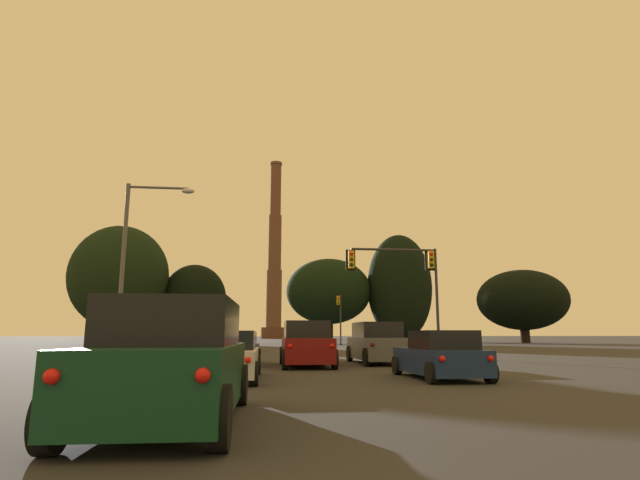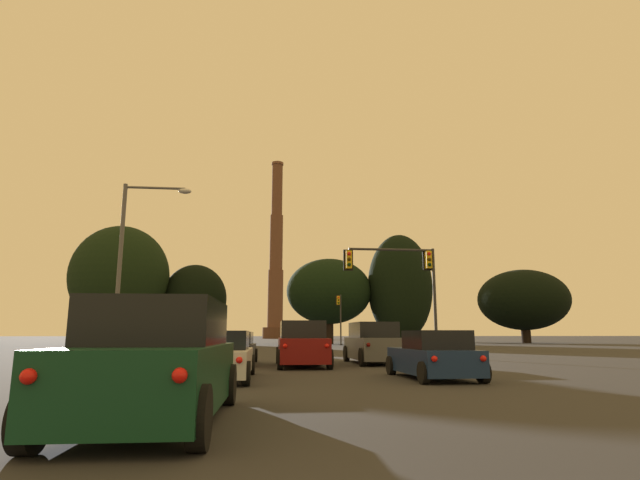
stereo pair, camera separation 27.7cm
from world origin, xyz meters
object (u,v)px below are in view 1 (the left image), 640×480
(sedan_left_lane_front, at_px, (237,349))
(suv_right_lane_front, at_px, (377,343))
(hatchback_right_lane_second, at_px, (440,356))
(traffic_light_overhead_right, at_px, (407,273))
(smokestack, at_px, (274,267))
(traffic_light_far_right, at_px, (339,312))
(street_lamp, at_px, (135,250))
(suv_center_lane_front, at_px, (306,344))
(sedan_left_lane_second, at_px, (226,357))
(suv_left_lane_third, at_px, (173,363))

(sedan_left_lane_front, distance_m, suv_right_lane_front, 6.37)
(hatchback_right_lane_second, relative_size, traffic_light_overhead_right, 0.65)
(smokestack, bearing_deg, traffic_light_overhead_right, -87.29)
(traffic_light_overhead_right, distance_m, smokestack, 115.39)
(traffic_light_overhead_right, bearing_deg, sedan_left_lane_front, -149.70)
(traffic_light_far_right, relative_size, street_lamp, 0.70)
(suv_center_lane_front, relative_size, hatchback_right_lane_second, 1.19)
(sedan_left_lane_second, relative_size, smokestack, 0.09)
(traffic_light_overhead_right, relative_size, smokestack, 0.12)
(sedan_left_lane_front, xyz_separation_m, sedan_left_lane_second, (0.07, -7.50, 0.00))
(suv_center_lane_front, xyz_separation_m, street_lamp, (-7.99, 3.13, 4.36))
(traffic_light_overhead_right, bearing_deg, suv_center_lane_front, -132.17)
(suv_center_lane_front, distance_m, sedan_left_lane_second, 6.49)
(traffic_light_far_right, bearing_deg, suv_left_lane_third, -101.46)
(hatchback_right_lane_second, distance_m, sedan_left_lane_second, 6.43)
(suv_right_lane_front, distance_m, smokestack, 121.41)
(street_lamp, xyz_separation_m, smokestack, (9.16, 118.36, 15.00))
(suv_left_lane_third, distance_m, suv_right_lane_front, 16.19)
(suv_left_lane_third, distance_m, traffic_light_far_right, 53.39)
(sedan_left_lane_front, height_order, hatchback_right_lane_second, hatchback_right_lane_second)
(sedan_left_lane_second, bearing_deg, suv_right_lane_front, 50.49)
(suv_center_lane_front, relative_size, smokestack, 0.10)
(traffic_light_far_right, xyz_separation_m, smokestack, (-6.22, 82.38, 16.31))
(hatchback_right_lane_second, bearing_deg, suv_center_lane_front, 118.05)
(suv_center_lane_front, distance_m, traffic_light_far_right, 39.92)
(sedan_left_lane_front, height_order, suv_right_lane_front, suv_right_lane_front)
(sedan_left_lane_front, relative_size, traffic_light_far_right, 0.79)
(sedan_left_lane_second, height_order, traffic_light_far_right, traffic_light_far_right)
(hatchback_right_lane_second, bearing_deg, traffic_light_overhead_right, 75.84)
(hatchback_right_lane_second, xyz_separation_m, smokestack, (-2.36, 127.74, 19.59))
(suv_left_lane_third, bearing_deg, suv_center_lane_front, 77.50)
(suv_right_lane_front, xyz_separation_m, traffic_light_far_right, (3.98, 37.45, 3.05))
(suv_right_lane_front, height_order, sedan_left_lane_second, suv_right_lane_front)
(traffic_light_far_right, height_order, street_lamp, street_lamp)
(suv_left_lane_third, bearing_deg, hatchback_right_lane_second, 46.82)
(suv_right_lane_front, xyz_separation_m, traffic_light_overhead_right, (3.16, 5.60, 3.96))
(smokestack, bearing_deg, hatchback_right_lane_second, -88.94)
(suv_right_lane_front, bearing_deg, street_lamp, 171.89)
(sedan_left_lane_front, relative_size, traffic_light_overhead_right, 0.75)
(suv_right_lane_front, bearing_deg, hatchback_right_lane_second, -89.84)
(suv_left_lane_third, distance_m, traffic_light_overhead_right, 22.95)
(sedan_left_lane_front, bearing_deg, suv_right_lane_front, 1.63)
(hatchback_right_lane_second, distance_m, suv_right_lane_front, 7.91)
(sedan_left_lane_front, distance_m, suv_center_lane_front, 3.41)
(sedan_left_lane_front, xyz_separation_m, suv_left_lane_third, (-0.24, -14.82, 0.23))
(sedan_left_lane_front, distance_m, traffic_light_overhead_right, 11.80)
(traffic_light_overhead_right, xyz_separation_m, street_lamp, (-14.56, -4.13, 0.40))
(sedan_left_lane_second, distance_m, street_lamp, 11.28)
(suv_center_lane_front, bearing_deg, hatchback_right_lane_second, -59.84)
(suv_left_lane_third, bearing_deg, street_lamp, 107.60)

